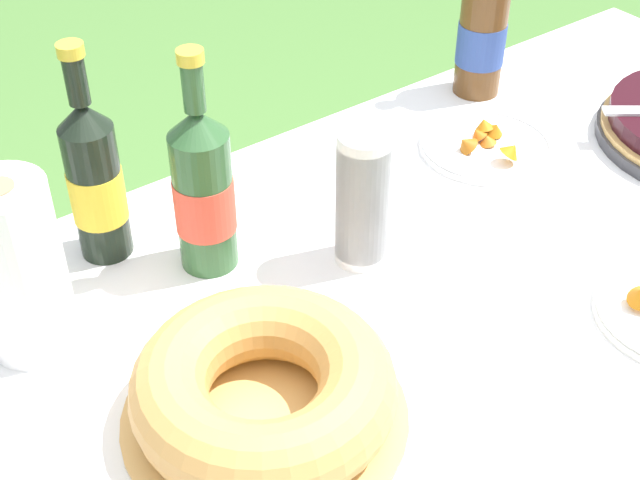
# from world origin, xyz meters

# --- Properties ---
(garden_table) EXTENTS (1.82, 0.91, 0.77)m
(garden_table) POSITION_xyz_m (0.00, 0.00, 0.70)
(garden_table) COLOR brown
(garden_table) RESTS_ON ground_plane
(tablecloth) EXTENTS (1.83, 0.92, 0.10)m
(tablecloth) POSITION_xyz_m (0.00, 0.00, 0.76)
(tablecloth) COLOR white
(tablecloth) RESTS_ON garden_table
(bundt_cake) EXTENTS (0.33, 0.33, 0.10)m
(bundt_cake) POSITION_xyz_m (-0.32, -0.04, 0.83)
(bundt_cake) COLOR tan
(bundt_cake) RESTS_ON tablecloth
(cup_stack) EXTENTS (0.07, 0.07, 0.20)m
(cup_stack) POSITION_xyz_m (-0.05, 0.12, 0.88)
(cup_stack) COLOR white
(cup_stack) RESTS_ON tablecloth
(cider_bottle_green) EXTENTS (0.08, 0.08, 0.32)m
(cider_bottle_green) POSITION_xyz_m (-0.22, 0.24, 0.90)
(cider_bottle_green) COLOR #2D562D
(cider_bottle_green) RESTS_ON tablecloth
(cider_bottle_amber) EXTENTS (0.09, 0.09, 0.31)m
(cider_bottle_amber) POSITION_xyz_m (0.42, 0.37, 0.89)
(cider_bottle_amber) COLOR brown
(cider_bottle_amber) RESTS_ON tablecloth
(juice_bottle_red) EXTENTS (0.07, 0.07, 0.32)m
(juice_bottle_red) POSITION_xyz_m (-0.33, 0.35, 0.90)
(juice_bottle_red) COLOR black
(juice_bottle_red) RESTS_ON tablecloth
(snack_plate_right) EXTENTS (0.22, 0.22, 0.05)m
(snack_plate_right) POSITION_xyz_m (0.29, 0.22, 0.79)
(snack_plate_right) COLOR white
(snack_plate_right) RESTS_ON tablecloth
(paper_towel_roll) EXTENTS (0.11, 0.11, 0.24)m
(paper_towel_roll) POSITION_xyz_m (-0.48, 0.23, 0.90)
(paper_towel_roll) COLOR white
(paper_towel_roll) RESTS_ON tablecloth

